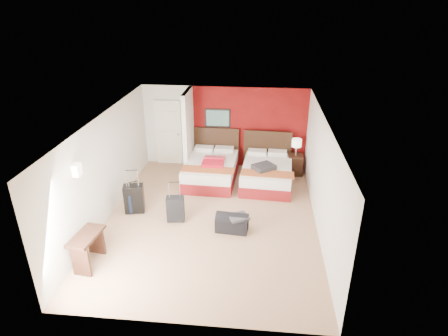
# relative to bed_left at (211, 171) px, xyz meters

# --- Properties ---
(ground) EXTENTS (6.50, 6.50, 0.00)m
(ground) POSITION_rel_bed_left_xyz_m (0.28, -2.08, -0.30)
(ground) COLOR tan
(ground) RESTS_ON ground
(room_walls) EXTENTS (5.02, 6.52, 2.50)m
(room_walls) POSITION_rel_bed_left_xyz_m (-1.13, -0.66, 0.95)
(room_walls) COLOR silver
(room_walls) RESTS_ON ground
(red_accent_panel) EXTENTS (3.50, 0.04, 2.50)m
(red_accent_panel) POSITION_rel_bed_left_xyz_m (1.03, 1.15, 0.95)
(red_accent_panel) COLOR maroon
(red_accent_panel) RESTS_ON ground
(partition_wall) EXTENTS (0.12, 1.20, 2.50)m
(partition_wall) POSITION_rel_bed_left_xyz_m (-0.72, 0.53, 0.95)
(partition_wall) COLOR silver
(partition_wall) RESTS_ON ground
(entry_door) EXTENTS (0.82, 0.06, 2.05)m
(entry_door) POSITION_rel_bed_left_xyz_m (-1.47, 1.12, 0.72)
(entry_door) COLOR silver
(entry_door) RESTS_ON ground
(bed_left) EXTENTS (1.49, 2.07, 0.61)m
(bed_left) POSITION_rel_bed_left_xyz_m (0.00, 0.00, 0.00)
(bed_left) COLOR white
(bed_left) RESTS_ON ground
(bed_right) EXTENTS (1.50, 2.05, 0.59)m
(bed_right) POSITION_rel_bed_left_xyz_m (1.61, -0.08, -0.01)
(bed_right) COLOR white
(bed_right) RESTS_ON ground
(red_suitcase_open) EXTENTS (0.60, 0.82, 0.10)m
(red_suitcase_open) POSITION_rel_bed_left_xyz_m (0.10, -0.10, 0.35)
(red_suitcase_open) COLOR red
(red_suitcase_open) RESTS_ON bed_left
(jacket_bundle) EXTENTS (0.71, 0.69, 0.13)m
(jacket_bundle) POSITION_rel_bed_left_xyz_m (1.51, -0.38, 0.36)
(jacket_bundle) COLOR #313136
(jacket_bundle) RESTS_ON bed_right
(nightstand) EXTENTS (0.44, 0.44, 0.61)m
(nightstand) POSITION_rel_bed_left_xyz_m (2.45, 0.67, 0.00)
(nightstand) COLOR black
(nightstand) RESTS_ON ground
(table_lamp) EXTENTS (0.34, 0.34, 0.51)m
(table_lamp) POSITION_rel_bed_left_xyz_m (2.45, 0.67, 0.56)
(table_lamp) COLOR silver
(table_lamp) RESTS_ON nightstand
(suitcase_black) EXTENTS (0.52, 0.38, 0.71)m
(suitcase_black) POSITION_rel_bed_left_xyz_m (-1.65, -1.95, 0.05)
(suitcase_black) COLOR black
(suitcase_black) RESTS_ON ground
(suitcase_charcoal) EXTENTS (0.45, 0.31, 0.61)m
(suitcase_charcoal) POSITION_rel_bed_left_xyz_m (-0.55, -2.25, 0.00)
(suitcase_charcoal) COLOR black
(suitcase_charcoal) RESTS_ON ground
(suitcase_navy) EXTENTS (0.44, 0.39, 0.52)m
(suitcase_navy) POSITION_rel_bed_left_xyz_m (-1.63, -1.95, -0.04)
(suitcase_navy) COLOR black
(suitcase_navy) RESTS_ON ground
(duffel_bag) EXTENTS (0.76, 0.45, 0.37)m
(duffel_bag) POSITION_rel_bed_left_xyz_m (0.82, -2.53, -0.12)
(duffel_bag) COLOR black
(duffel_bag) RESTS_ON ground
(jacket_draped) EXTENTS (0.54, 0.51, 0.06)m
(jacket_draped) POSITION_rel_bed_left_xyz_m (0.97, -2.58, 0.10)
(jacket_draped) COLOR #3B3A40
(jacket_draped) RESTS_ON duffel_bag
(desk) EXTENTS (0.52, 0.88, 0.69)m
(desk) POSITION_rel_bed_left_xyz_m (-1.93, -3.99, 0.04)
(desk) COLOR #321910
(desk) RESTS_ON ground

